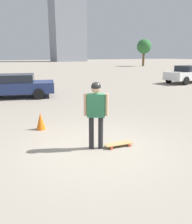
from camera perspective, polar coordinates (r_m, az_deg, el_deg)
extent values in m
plane|color=gray|center=(5.97, 0.00, -9.39)|extent=(220.00, 220.00, 0.00)
cylinder|color=#262628|center=(5.81, -1.23, -5.40)|extent=(0.13, 0.13, 0.88)
cylinder|color=#262628|center=(5.80, 1.23, -5.44)|extent=(0.13, 0.13, 0.88)
cube|color=#2D724C|center=(5.59, 0.00, 1.72)|extent=(0.49, 0.39, 0.60)
cylinder|color=tan|center=(5.60, -2.78, 1.90)|extent=(0.09, 0.09, 0.57)
cylinder|color=tan|center=(5.58, 2.79, 1.84)|extent=(0.09, 0.09, 0.57)
sphere|color=tan|center=(5.51, 0.00, 6.19)|extent=(0.24, 0.24, 0.24)
sphere|color=black|center=(5.50, 0.00, 6.62)|extent=(0.25, 0.25, 0.25)
cube|color=tan|center=(6.07, 5.95, -8.20)|extent=(0.82, 0.32, 0.01)
cylinder|color=#D14C33|center=(5.86, 4.12, -9.46)|extent=(0.08, 0.04, 0.08)
cylinder|color=#D14C33|center=(6.08, 3.05, -8.52)|extent=(0.08, 0.04, 0.08)
cylinder|color=#D14C33|center=(6.10, 8.82, -8.63)|extent=(0.08, 0.04, 0.08)
cylinder|color=#D14C33|center=(6.31, 7.62, -7.76)|extent=(0.08, 0.04, 0.08)
cube|color=navy|center=(13.71, -20.57, 6.07)|extent=(4.86, 2.93, 0.60)
cube|color=#1E232D|center=(13.63, -20.30, 8.28)|extent=(2.40, 2.12, 0.45)
cylinder|color=black|center=(12.71, -14.71, 4.54)|extent=(0.63, 0.34, 0.60)
cylinder|color=black|center=(14.53, -14.46, 5.78)|extent=(0.63, 0.34, 0.60)
cube|color=silver|center=(21.35, 22.73, 8.88)|extent=(4.66, 2.25, 0.68)
cube|color=#1E232D|center=(21.40, 23.06, 10.44)|extent=(2.19, 1.78, 0.49)
cylinder|color=black|center=(19.75, 22.44, 7.53)|extent=(0.72, 0.28, 0.70)
cylinder|color=black|center=(20.76, 18.49, 8.17)|extent=(0.72, 0.28, 0.70)
cylinder|color=black|center=(23.01, 22.82, 8.35)|extent=(0.72, 0.28, 0.70)
cube|color=gray|center=(89.91, -7.51, 23.32)|extent=(12.11, 9.14, 32.28)
cylinder|color=brown|center=(51.29, 12.28, 13.39)|extent=(0.51, 0.51, 3.16)
sphere|color=#2D6B33|center=(51.32, 12.45, 16.38)|extent=(3.16, 3.16, 3.16)
cone|color=orange|center=(7.54, -14.25, -2.33)|extent=(0.31, 0.31, 0.57)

